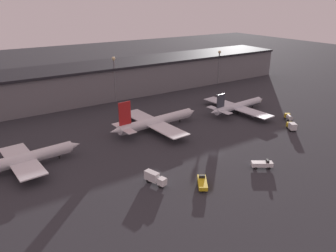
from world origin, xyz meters
TOP-DOWN VIEW (x-y plane):
  - ground at (0.00, 0.00)m, footprint 600.00×600.00m
  - terminal_building at (0.00, 86.87)m, footprint 225.02×28.36m
  - airplane_0 at (-56.12, 24.23)m, footprint 36.12×26.90m
  - airplane_1 at (-5.11, 30.28)m, footprint 42.06×37.02m
  - airplane_2 at (37.84, 27.49)m, footprint 35.82×37.19m
  - service_vehicle_0 at (40.21, -0.73)m, footprint 4.57×5.58m
  - service_vehicle_1 at (-16.43, -14.34)m, footprint 6.05×7.37m
  - service_vehicle_2 at (6.04, -16.10)m, footprint 6.69×5.46m
  - service_vehicle_3 at (-26.96, -5.68)m, footprint 4.08×7.40m
  - service_vehicle_4 at (48.58, 7.29)m, footprint 4.43×5.35m
  - lamp_post_1 at (-2.83, 73.69)m, footprint 1.80×1.80m
  - lamp_post_2 at (65.96, 73.69)m, footprint 1.80×1.80m

SIDE VIEW (x-z plane):
  - ground at x=0.00m, z-range 0.00..0.00m
  - service_vehicle_1 at x=-16.43m, z-range -0.07..2.56m
  - service_vehicle_2 at x=6.04m, z-range -0.07..2.82m
  - service_vehicle_4 at x=48.58m, z-range 0.24..2.93m
  - service_vehicle_0 at x=40.21m, z-range 0.18..3.44m
  - service_vehicle_3 at x=-26.96m, z-range 0.20..3.63m
  - airplane_2 at x=37.84m, z-range -2.46..8.21m
  - airplane_0 at x=-56.12m, z-range -2.84..9.26m
  - airplane_1 at x=-5.11m, z-range -3.81..10.33m
  - terminal_building at x=0.00m, z-range 0.04..17.29m
  - lamp_post_2 at x=65.96m, z-range 3.13..23.48m
  - lamp_post_1 at x=-2.83m, z-range 3.29..26.23m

